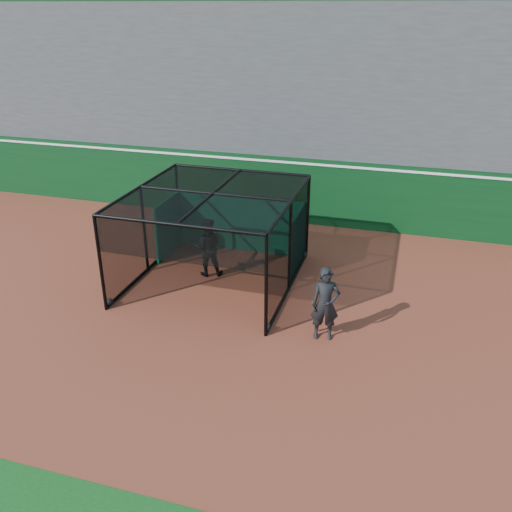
# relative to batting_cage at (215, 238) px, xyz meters

# --- Properties ---
(ground) EXTENTS (120.00, 120.00, 0.00)m
(ground) POSITION_rel_batting_cage_xyz_m (0.78, -2.89, -1.38)
(ground) COLOR brown
(ground) RESTS_ON ground
(outfield_wall) EXTENTS (50.00, 0.50, 2.50)m
(outfield_wall) POSITION_rel_batting_cage_xyz_m (0.78, 5.61, -0.09)
(outfield_wall) COLOR #093615
(outfield_wall) RESTS_ON ground
(grandstand) EXTENTS (50.00, 7.85, 8.95)m
(grandstand) POSITION_rel_batting_cage_xyz_m (0.78, 9.38, 3.10)
(grandstand) COLOR #4C4C4F
(grandstand) RESTS_ON ground
(batting_cage) EXTENTS (4.65, 5.11, 2.76)m
(batting_cage) POSITION_rel_batting_cage_xyz_m (0.00, 0.00, 0.00)
(batting_cage) COLOR black
(batting_cage) RESTS_ON ground
(batter) EXTENTS (1.08, 0.96, 1.84)m
(batter) POSITION_rel_batting_cage_xyz_m (-0.36, 0.30, -0.46)
(batter) COLOR black
(batter) RESTS_ON ground
(on_deck_player) EXTENTS (0.79, 0.62, 1.92)m
(on_deck_player) POSITION_rel_batting_cage_xyz_m (3.69, -2.19, -0.42)
(on_deck_player) COLOR black
(on_deck_player) RESTS_ON ground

